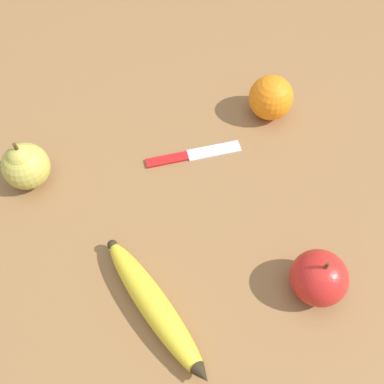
{
  "coord_description": "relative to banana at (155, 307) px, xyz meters",
  "views": [
    {
      "loc": [
        0.01,
        -0.26,
        0.57
      ],
      "look_at": [
        0.06,
        0.08,
        0.03
      ],
      "focal_mm": 42.0,
      "sensor_mm": 36.0,
      "label": 1
    }
  ],
  "objects": [
    {
      "name": "paring_knife",
      "position": [
        0.08,
        0.24,
        -0.01
      ],
      "size": [
        0.15,
        0.03,
        0.01
      ],
      "rotation": [
        0.0,
        0.0,
        4.8
      ],
      "color": "silver",
      "rests_on": "ground_plane"
    },
    {
      "name": "orange",
      "position": [
        0.23,
        0.31,
        0.02
      ],
      "size": [
        0.07,
        0.07,
        0.07
      ],
      "color": "orange",
      "rests_on": "ground_plane"
    },
    {
      "name": "pear",
      "position": [
        -0.16,
        0.23,
        0.02
      ],
      "size": [
        0.07,
        0.07,
        0.09
      ],
      "color": "#B7AD47",
      "rests_on": "ground_plane"
    },
    {
      "name": "ground_plane",
      "position": [
        0.01,
        0.08,
        -0.02
      ],
      "size": [
        3.0,
        3.0,
        0.0
      ],
      "primitive_type": "plane",
      "color": "olive"
    },
    {
      "name": "apple",
      "position": [
        0.21,
        0.0,
        0.02
      ],
      "size": [
        0.07,
        0.07,
        0.08
      ],
      "color": "red",
      "rests_on": "ground_plane"
    },
    {
      "name": "banana",
      "position": [
        0.0,
        0.0,
        0.0
      ],
      "size": [
        0.13,
        0.21,
        0.04
      ],
      "rotation": [
        0.0,
        0.0,
        5.18
      ],
      "color": "yellow",
      "rests_on": "ground_plane"
    }
  ]
}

